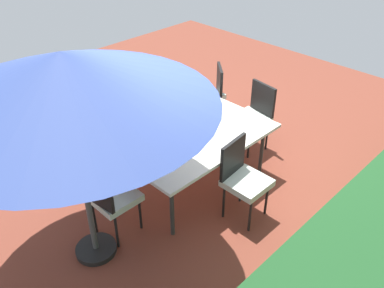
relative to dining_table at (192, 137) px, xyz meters
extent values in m
cube|color=brown|center=(0.00, 0.00, -0.73)|extent=(10.00, 10.00, 0.02)
cube|color=silver|center=(0.00, 0.00, 0.03)|extent=(1.92, 1.29, 0.04)
cylinder|color=#333333|center=(-0.81, -0.50, -0.36)|extent=(0.05, 0.05, 0.72)
cylinder|color=#333333|center=(0.81, -0.50, -0.36)|extent=(0.05, 0.05, 0.72)
cylinder|color=#333333|center=(-0.81, 0.50, -0.36)|extent=(0.05, 0.05, 0.72)
cylinder|color=#333333|center=(0.81, 0.50, -0.36)|extent=(0.05, 0.05, 0.72)
cylinder|color=#4C4C4C|center=(1.57, 0.10, 0.39)|extent=(0.06, 0.06, 2.22)
cone|color=#33478C|center=(1.57, 0.10, 1.32)|extent=(2.60, 2.60, 0.48)
cylinder|color=black|center=(1.57, 0.10, -0.69)|extent=(0.44, 0.44, 0.06)
cube|color=silver|center=(0.00, 0.88, -0.23)|extent=(0.46, 0.46, 0.08)
cube|color=black|center=(0.02, 0.67, 0.04)|extent=(0.44, 0.08, 0.45)
cylinder|color=black|center=(0.16, 1.08, -0.49)|extent=(0.03, 0.03, 0.45)
cylinder|color=black|center=(-0.19, 1.04, -0.49)|extent=(0.03, 0.03, 0.45)
cylinder|color=black|center=(0.20, 0.72, -0.49)|extent=(0.03, 0.03, 0.45)
cylinder|color=black|center=(-0.16, 0.68, -0.49)|extent=(0.03, 0.03, 0.45)
cube|color=silver|center=(1.20, 0.01, -0.23)|extent=(0.46, 0.46, 0.08)
cube|color=black|center=(1.41, 0.04, 0.04)|extent=(0.09, 0.44, 0.45)
cylinder|color=black|center=(1.00, 0.17, -0.49)|extent=(0.03, 0.03, 0.45)
cylinder|color=black|center=(1.05, -0.19, -0.49)|extent=(0.03, 0.03, 0.45)
cylinder|color=black|center=(1.36, 0.21, -0.49)|extent=(0.03, 0.03, 0.45)
cylinder|color=black|center=(1.40, -0.15, -0.49)|extent=(0.03, 0.03, 0.45)
cube|color=silver|center=(-1.23, -0.92, -0.23)|extent=(0.46, 0.46, 0.08)
cube|color=black|center=(-1.39, -0.78, 0.04)|extent=(0.32, 0.35, 0.45)
cylinder|color=black|center=(-1.22, -1.17, -0.49)|extent=(0.03, 0.03, 0.45)
cylinder|color=black|center=(-0.98, -0.90, -0.49)|extent=(0.03, 0.03, 0.45)
cylinder|color=black|center=(-1.49, -0.93, -0.49)|extent=(0.03, 0.03, 0.45)
cylinder|color=black|center=(-1.25, -0.66, -0.49)|extent=(0.03, 0.03, 0.45)
cube|color=silver|center=(-1.17, 0.02, -0.23)|extent=(0.46, 0.46, 0.08)
cube|color=black|center=(-1.38, 0.05, 0.04)|extent=(0.10, 0.44, 0.45)
cylinder|color=black|center=(-1.02, -0.18, -0.49)|extent=(0.03, 0.03, 0.45)
cylinder|color=black|center=(-0.97, 0.17, -0.49)|extent=(0.03, 0.03, 0.45)
cylinder|color=black|center=(-1.38, -0.13, -0.49)|extent=(0.03, 0.03, 0.45)
cylinder|color=black|center=(-1.32, 0.23, -0.49)|extent=(0.03, 0.03, 0.45)
cube|color=#B7B7BC|center=(0.22, 0.02, 0.05)|extent=(0.37, 0.30, 0.02)
cube|color=black|center=(0.25, 0.12, 0.16)|extent=(0.32, 0.14, 0.20)
cylinder|color=white|center=(-0.44, -0.07, 0.11)|extent=(0.08, 0.08, 0.12)
camera|label=1|loc=(3.02, 3.00, 2.73)|focal=38.50mm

